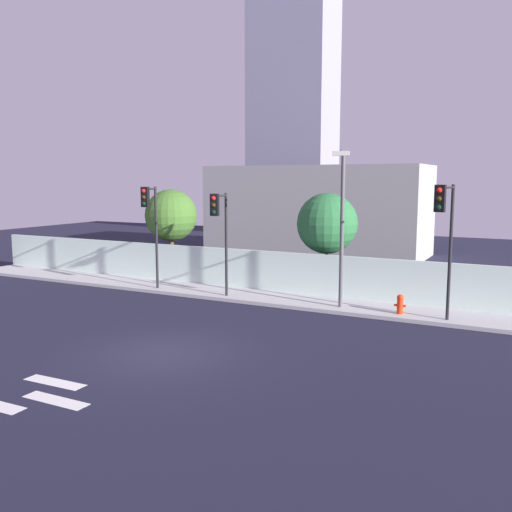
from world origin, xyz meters
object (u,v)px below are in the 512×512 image
Objects in this scene: traffic_light_left at (445,223)px; fire_hydrant at (400,303)px; roadside_tree_leftmost at (171,216)px; roadside_tree_midleft at (327,224)px; traffic_light_right at (220,222)px; traffic_light_center at (150,215)px; street_lamp_curbside at (342,216)px.

traffic_light_left is 3.67m from fire_hydrant.
roadside_tree_midleft is at bearing -0.00° from roadside_tree_leftmost.
roadside_tree_midleft is (3.29, 3.94, -0.23)m from traffic_light_right.
traffic_light_center is at bearing 178.43° from traffic_light_left.
street_lamp_curbside is 10.95m from roadside_tree_leftmost.
roadside_tree_leftmost is (-12.75, 3.10, 2.76)m from fire_hydrant.
traffic_light_left is 1.04× the size of roadside_tree_leftmost.
traffic_light_center is (-12.85, 0.35, -0.14)m from traffic_light_left.
traffic_light_center is 1.03× the size of roadside_tree_midleft.
traffic_light_left is 1.06× the size of roadside_tree_midleft.
street_lamp_curbside reaches higher than roadside_tree_midleft.
traffic_light_right reaches higher than fire_hydrant.
traffic_light_left is at bearing -0.54° from traffic_light_right.
traffic_light_right is 6.65m from roadside_tree_leftmost.
fire_hydrant is at bearing 150.32° from traffic_light_left.
traffic_light_center reaches higher than traffic_light_right.
roadside_tree_midleft reaches higher than fire_hydrant.
traffic_light_left is 1.03× the size of traffic_light_center.
traffic_light_center is 11.64m from fire_hydrant.
traffic_light_center is 6.34× the size of fire_hydrant.
street_lamp_curbside is 3.77m from roadside_tree_midleft.
traffic_light_right is at bearing 179.46° from traffic_light_left.
traffic_light_center reaches higher than roadside_tree_midleft.
traffic_light_left is 6.54× the size of fire_hydrant.
traffic_light_right is at bearing -36.30° from roadside_tree_leftmost.
street_lamp_curbside is (5.08, 0.67, 0.37)m from traffic_light_right.
traffic_light_right is 0.73× the size of street_lamp_curbside.
fire_hydrant is at bearing -13.65° from roadside_tree_leftmost.
traffic_light_left is 1.09× the size of traffic_light_right.
traffic_light_right reaches higher than roadside_tree_midleft.
roadside_tree_midleft is (-1.79, 3.27, -0.60)m from street_lamp_curbside.
fire_hydrant is (-1.63, 0.93, -3.16)m from traffic_light_left.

